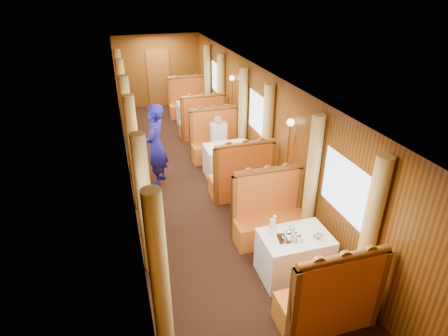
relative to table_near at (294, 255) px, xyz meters
name	(u,v)px	position (x,y,z in m)	size (l,w,h in m)	color
floor	(197,179)	(-0.75, 3.50, -0.38)	(3.00, 12.00, 0.01)	black
ceiling	(193,72)	(-0.75, 3.50, 2.12)	(3.00, 12.00, 0.01)	silver
wall_far	(158,71)	(-0.75, 9.50, 0.88)	(3.00, 2.50, 0.01)	brown
wall_left	(125,137)	(-2.25, 3.50, 0.88)	(12.00, 2.50, 0.01)	brown
wall_right	(259,123)	(0.75, 3.50, 0.88)	(12.00, 2.50, 0.01)	brown
doorway_far	(159,78)	(-0.75, 9.47, 0.62)	(0.80, 0.04, 2.00)	brown
table_near	(294,255)	(0.00, 0.00, 0.00)	(1.05, 0.72, 0.75)	white
banquette_near_fwd	(329,301)	(0.00, -1.01, 0.05)	(1.30, 0.55, 1.34)	#B73A14
banquette_near_aft	(269,217)	(0.00, 1.01, 0.05)	(1.30, 0.55, 1.34)	#B73A14
table_mid	(228,161)	(0.00, 3.50, 0.00)	(1.05, 0.72, 0.75)	white
banquette_mid_fwd	(242,179)	(0.00, 2.49, 0.05)	(1.30, 0.55, 1.34)	#B73A14
banquette_mid_aft	(216,143)	(0.00, 4.51, 0.05)	(1.30, 0.55, 1.34)	#B73A14
table_far	(195,114)	(0.00, 7.00, 0.00)	(1.05, 0.72, 0.75)	white
banquette_far_fwd	(203,124)	(0.00, 5.99, 0.05)	(1.30, 0.55, 1.34)	#B73A14
banquette_far_aft	(188,104)	(0.00, 8.01, 0.05)	(1.30, 0.55, 1.34)	#B73A14
tea_tray	(289,238)	(-0.14, -0.04, 0.38)	(0.34, 0.26, 0.01)	silver
teapot_left	(289,237)	(-0.17, -0.08, 0.45)	(0.18, 0.14, 0.15)	silver
teapot_right	(298,239)	(-0.04, -0.14, 0.44)	(0.15, 0.12, 0.13)	silver
teapot_back	(292,232)	(-0.07, 0.03, 0.44)	(0.16, 0.12, 0.13)	silver
fruit_plate	(318,237)	(0.29, -0.14, 0.39)	(0.23, 0.23, 0.05)	white
cup_inboard	(271,228)	(-0.35, 0.16, 0.48)	(0.08, 0.08, 0.26)	white
cup_outboard	(274,224)	(-0.27, 0.23, 0.48)	(0.08, 0.08, 0.26)	white
rose_vase_mid	(227,139)	(0.00, 3.54, 0.55)	(0.06, 0.06, 0.36)	silver
rose_vase_far	(195,97)	(0.02, 6.98, 0.55)	(0.06, 0.06, 0.36)	silver
window_left_near	(141,222)	(-2.24, 0.00, 1.07)	(1.20, 0.90, 0.01)	#8FADD5
curtain_left_near_a	(160,279)	(-2.13, -0.78, 0.80)	(0.22, 0.22, 2.35)	#D2BD6B
curtain_left_near_b	(145,207)	(-2.13, 0.78, 0.80)	(0.22, 0.22, 2.35)	#D2BD6B
window_right_near	(346,189)	(0.74, 0.00, 1.07)	(1.20, 0.90, 0.01)	#8FADD5
curtain_right_near_a	(369,236)	(0.63, -0.78, 0.80)	(0.22, 0.22, 2.35)	#D2BD6B
curtain_right_near_b	(311,181)	(0.63, 0.78, 0.80)	(0.22, 0.22, 2.35)	#D2BD6B
window_left_mid	(125,128)	(-2.24, 3.50, 1.07)	(1.20, 0.90, 0.01)	#8FADD5
curtain_left_mid_a	(135,154)	(-2.13, 2.72, 0.80)	(0.22, 0.22, 2.35)	#D2BD6B
curtain_left_mid_b	(129,127)	(-2.13, 4.28, 0.80)	(0.22, 0.22, 2.35)	#D2BD6B
window_right_mid	(259,114)	(0.74, 3.50, 1.07)	(1.20, 0.90, 0.01)	#8FADD5
curtain_right_mid_a	(267,139)	(0.63, 2.72, 0.80)	(0.22, 0.22, 2.35)	#D2BD6B
curtain_right_mid_b	(243,116)	(0.63, 4.28, 0.80)	(0.22, 0.22, 2.35)	#D2BD6B
window_left_far	(118,86)	(-2.24, 7.00, 1.07)	(1.20, 0.90, 0.01)	#8FADD5
curtain_left_far_a	(124,103)	(-2.13, 6.22, 0.80)	(0.22, 0.22, 2.35)	#D2BD6B
curtain_left_far_b	(121,88)	(-2.13, 7.78, 0.80)	(0.22, 0.22, 2.35)	#D2BD6B
window_right_far	(217,79)	(0.74, 7.00, 1.07)	(1.20, 0.90, 0.01)	#8FADD5
curtain_right_far_a	(221,95)	(0.63, 6.22, 0.80)	(0.22, 0.22, 2.35)	#D2BD6B
curtain_right_far_b	(208,82)	(0.63, 7.78, 0.80)	(0.22, 0.22, 2.35)	#D2BD6B
sconce_left_fore	(137,167)	(-2.15, 1.75, 1.01)	(0.14, 0.14, 1.95)	#BF8C3F
sconce_right_fore	(288,147)	(0.65, 1.75, 1.01)	(0.14, 0.14, 1.95)	#BF8C3F
sconce_left_aft	(125,106)	(-2.15, 5.25, 1.01)	(0.14, 0.14, 1.95)	#BF8C3F
sconce_right_aft	(232,97)	(0.65, 5.25, 1.01)	(0.14, 0.14, 1.95)	#BF8C3F
steward	(156,146)	(-1.63, 3.58, 0.56)	(0.68, 0.45, 1.87)	navy
passenger	(219,135)	(0.00, 4.27, 0.37)	(0.40, 0.44, 0.76)	beige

